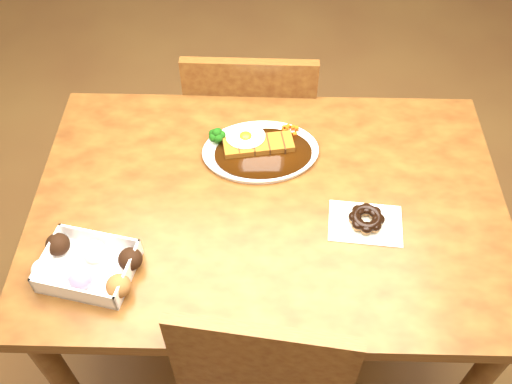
{
  "coord_description": "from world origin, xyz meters",
  "views": [
    {
      "loc": [
        -0.01,
        -0.9,
        1.89
      ],
      "look_at": [
        -0.03,
        -0.02,
        0.81
      ],
      "focal_mm": 40.0,
      "sensor_mm": 36.0,
      "label": 1
    }
  ],
  "objects_px": {
    "table": "(269,224)",
    "donut_box": "(88,265)",
    "chair_far": "(252,129)",
    "pon_de_ring": "(366,219)",
    "katsu_curry_plate": "(259,148)"
  },
  "relations": [
    {
      "from": "table",
      "to": "donut_box",
      "type": "relative_size",
      "value": 4.88
    },
    {
      "from": "donut_box",
      "to": "pon_de_ring",
      "type": "xyz_separation_m",
      "value": [
        0.65,
        0.15,
        -0.01
      ]
    },
    {
      "from": "chair_far",
      "to": "katsu_curry_plate",
      "type": "distance_m",
      "value": 0.47
    },
    {
      "from": "table",
      "to": "chair_far",
      "type": "xyz_separation_m",
      "value": [
        -0.06,
        0.53,
        -0.17
      ]
    },
    {
      "from": "donut_box",
      "to": "pon_de_ring",
      "type": "height_order",
      "value": "donut_box"
    },
    {
      "from": "chair_far",
      "to": "pon_de_ring",
      "type": "bearing_deg",
      "value": 117.31
    },
    {
      "from": "pon_de_ring",
      "to": "donut_box",
      "type": "bearing_deg",
      "value": -166.7
    },
    {
      "from": "donut_box",
      "to": "pon_de_ring",
      "type": "bearing_deg",
      "value": 13.3
    },
    {
      "from": "table",
      "to": "pon_de_ring",
      "type": "relative_size",
      "value": 6.32
    },
    {
      "from": "table",
      "to": "chair_far",
      "type": "height_order",
      "value": "chair_far"
    },
    {
      "from": "table",
      "to": "katsu_curry_plate",
      "type": "height_order",
      "value": "katsu_curry_plate"
    },
    {
      "from": "table",
      "to": "pon_de_ring",
      "type": "distance_m",
      "value": 0.27
    },
    {
      "from": "chair_far",
      "to": "katsu_curry_plate",
      "type": "xyz_separation_m",
      "value": [
        0.03,
        -0.37,
        0.29
      ]
    },
    {
      "from": "table",
      "to": "donut_box",
      "type": "distance_m",
      "value": 0.48
    },
    {
      "from": "katsu_curry_plate",
      "to": "donut_box",
      "type": "xyz_separation_m",
      "value": [
        -0.38,
        -0.39,
        0.01
      ]
    }
  ]
}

